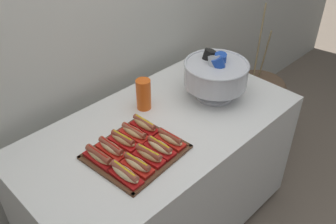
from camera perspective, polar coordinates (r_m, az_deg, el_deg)
The scene contains 17 objects.
ground_plane at distance 2.46m, azimuth -0.93°, elevation -16.57°, with size 10.00×10.00×0.00m, color #7A6B5B.
back_wall at distance 2.04m, azimuth -12.57°, elevation 16.45°, with size 6.00×0.10×2.60m, color beige.
buffet_table at distance 2.15m, azimuth -1.03°, elevation -9.82°, with size 1.51×0.79×0.79m.
floor_vase at distance 3.04m, azimuth 13.32°, elevation 0.51°, with size 0.51×0.51×1.07m.
serving_tray at distance 1.73m, azimuth -4.99°, elevation -6.24°, with size 0.44×0.39×0.01m.
hot_dog_0 at distance 1.59m, azimuth -6.69°, elevation -9.46°, with size 0.07×0.17×0.06m.
hot_dog_1 at distance 1.63m, azimuth -4.79°, elevation -8.08°, with size 0.08×0.16×0.06m.
hot_dog_2 at distance 1.66m, azimuth -2.99°, elevation -6.66°, with size 0.08×0.16×0.06m.
hot_dog_3 at distance 1.71m, azimuth -1.29°, elevation -5.43°, with size 0.07×0.16×0.06m.
hot_dog_4 at distance 1.75m, azimuth 0.33°, elevation -4.14°, with size 0.07×0.16×0.06m.
hot_dog_5 at distance 1.69m, azimuth -10.65°, elevation -6.80°, with size 0.07×0.17×0.06m.
hot_dog_6 at distance 1.72m, azimuth -8.77°, elevation -5.56°, with size 0.07×0.17×0.06m.
hot_dog_7 at distance 1.76m, azimuth -6.98°, elevation -4.33°, with size 0.07×0.16×0.06m.
hot_dog_8 at distance 1.80m, azimuth -5.27°, elevation -3.19°, with size 0.08×0.16×0.06m.
hot_dog_9 at distance 1.83m, azimuth -3.64°, elevation -1.97°, with size 0.07×0.16×0.06m.
punch_bowl at distance 2.05m, azimuth 7.41°, elevation 5.96°, with size 0.36×0.36×0.27m.
cup_stack at distance 1.97m, azimuth -3.81°, elevation 2.75°, with size 0.08×0.08×0.17m.
Camera 1 is at (-1.03, -1.08, 1.96)m, focal length 39.31 mm.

